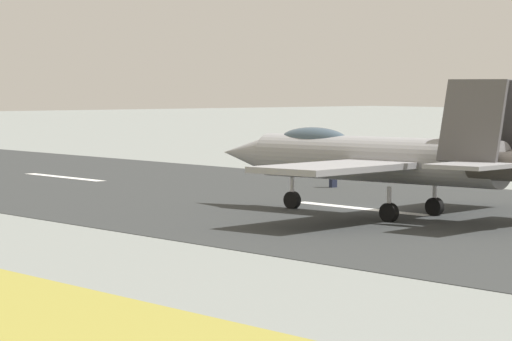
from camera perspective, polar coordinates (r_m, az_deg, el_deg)
ground_plane at (r=54.99m, az=5.37°, el=-1.79°), size 400.00×400.00×0.00m
runway_strip at (r=54.97m, az=5.38°, el=-1.78°), size 240.00×26.00×0.02m
fighter_jet at (r=52.49m, az=5.47°, el=0.58°), size 16.32×14.90×5.61m
crew_person at (r=66.97m, az=3.47°, el=-0.07°), size 0.29×0.70×1.64m
marker_cone_far at (r=81.59m, az=0.14°, el=0.25°), size 0.44×0.44×0.55m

